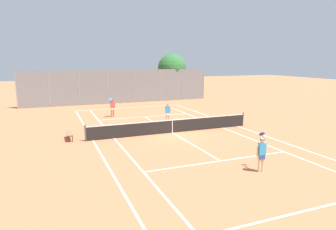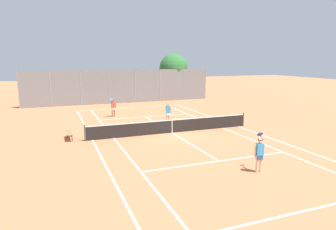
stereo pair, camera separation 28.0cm
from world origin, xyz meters
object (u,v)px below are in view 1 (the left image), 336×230
(player_near_side, at_px, (262,152))
(tree_behind_left, at_px, (171,69))
(player_far_right, at_px, (168,112))
(loose_tennis_ball_2, at_px, (162,173))
(loose_tennis_ball_0, at_px, (215,168))
(tennis_net, at_px, (172,126))
(loose_tennis_ball_4, at_px, (180,120))
(loose_tennis_ball_1, at_px, (131,109))
(player_far_left, at_px, (112,107))
(loose_tennis_ball_3, at_px, (197,120))
(courtside_bench, at_px, (69,133))

(player_near_side, xyz_separation_m, tree_behind_left, (6.18, 25.87, 2.91))
(player_far_right, distance_m, loose_tennis_ball_2, 11.11)
(loose_tennis_ball_0, bearing_deg, tennis_net, 83.42)
(loose_tennis_ball_4, bearing_deg, loose_tennis_ball_1, 106.95)
(tennis_net, height_order, tree_behind_left, tree_behind_left)
(player_far_left, relative_size, tree_behind_left, 0.31)
(player_far_left, height_order, loose_tennis_ball_1, player_far_left)
(player_far_left, bearing_deg, loose_tennis_ball_2, -92.88)
(player_far_left, height_order, loose_tennis_ball_4, player_far_left)
(loose_tennis_ball_1, bearing_deg, player_near_side, -87.16)
(player_far_left, distance_m, tree_behind_left, 14.28)
(loose_tennis_ball_1, relative_size, loose_tennis_ball_2, 1.00)
(loose_tennis_ball_4, bearing_deg, loose_tennis_ball_2, -118.16)
(player_far_right, bearing_deg, loose_tennis_ball_3, -4.57)
(loose_tennis_ball_3, height_order, tree_behind_left, tree_behind_left)
(player_near_side, distance_m, player_far_right, 11.64)
(player_far_left, relative_size, courtside_bench, 1.18)
(loose_tennis_ball_0, relative_size, courtside_bench, 0.04)
(player_far_left, height_order, loose_tennis_ball_2, player_far_left)
(tennis_net, xyz_separation_m, tree_behind_left, (7.10, 17.51, 3.32))
(player_far_right, bearing_deg, loose_tennis_ball_0, -99.70)
(loose_tennis_ball_1, relative_size, loose_tennis_ball_4, 1.00)
(player_far_left, xyz_separation_m, tree_behind_left, (9.78, 9.99, 2.91))
(loose_tennis_ball_1, distance_m, tree_behind_left, 10.35)
(loose_tennis_ball_0, relative_size, loose_tennis_ball_2, 1.00)
(loose_tennis_ball_2, bearing_deg, player_far_right, 66.76)
(tennis_net, distance_m, loose_tennis_ball_3, 4.69)
(player_far_right, bearing_deg, loose_tennis_ball_4, 15.23)
(player_far_left, bearing_deg, loose_tennis_ball_1, 53.28)
(player_far_right, distance_m, loose_tennis_ball_1, 7.90)
(loose_tennis_ball_4, distance_m, tree_behind_left, 15.20)
(player_near_side, distance_m, player_far_left, 16.28)
(loose_tennis_ball_0, height_order, loose_tennis_ball_3, same)
(loose_tennis_ball_3, height_order, loose_tennis_ball_4, same)
(player_near_side, distance_m, loose_tennis_ball_0, 2.25)
(loose_tennis_ball_4, bearing_deg, loose_tennis_ball_0, -105.70)
(loose_tennis_ball_4, relative_size, tree_behind_left, 0.01)
(tennis_net, xyz_separation_m, courtside_bench, (-6.86, 0.80, -0.10))
(player_far_right, relative_size, loose_tennis_ball_0, 24.24)
(loose_tennis_ball_1, bearing_deg, loose_tennis_ball_3, -66.01)
(loose_tennis_ball_0, bearing_deg, player_far_left, 97.08)
(loose_tennis_ball_3, distance_m, courtside_bench, 10.63)
(loose_tennis_ball_4, height_order, tree_behind_left, tree_behind_left)
(tree_behind_left, bearing_deg, loose_tennis_ball_0, -107.76)
(player_near_side, bearing_deg, loose_tennis_ball_2, 161.40)
(player_far_left, height_order, player_far_right, player_far_left)
(player_near_side, relative_size, loose_tennis_ball_1, 26.88)
(loose_tennis_ball_2, distance_m, loose_tennis_ball_3, 12.14)
(loose_tennis_ball_0, relative_size, tree_behind_left, 0.01)
(loose_tennis_ball_1, relative_size, tree_behind_left, 0.01)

